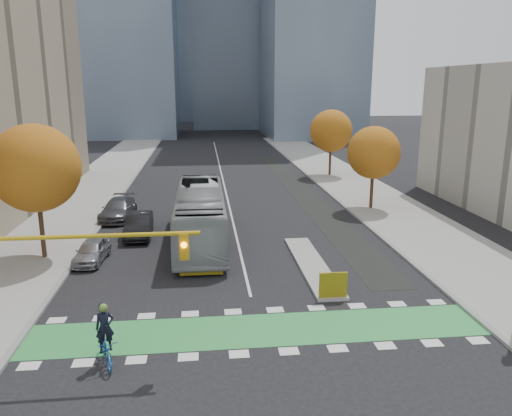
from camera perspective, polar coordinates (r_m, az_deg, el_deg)
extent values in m
plane|color=black|center=(21.02, 0.79, -15.67)|extent=(300.00, 300.00, 0.00)
cube|color=gray|center=(41.08, -21.88, -1.63)|extent=(7.00, 120.00, 0.15)
cube|color=gray|center=(42.54, 15.74, -0.63)|extent=(7.00, 120.00, 0.15)
cube|color=gray|center=(40.26, -17.09, -1.54)|extent=(0.30, 120.00, 0.16)
cube|color=gray|center=(41.37, 11.23, -0.77)|extent=(0.30, 120.00, 0.16)
cube|color=green|center=(22.33, 0.31, -13.76)|extent=(20.00, 3.00, 0.01)
cube|color=silver|center=(59.11, -3.94, 3.78)|extent=(0.15, 70.00, 0.01)
cube|color=black|center=(50.21, 5.13, 1.94)|extent=(2.50, 50.00, 0.01)
cube|color=gray|center=(29.70, 6.39, -6.46)|extent=(1.60, 10.00, 0.16)
cube|color=yellow|center=(25.10, 8.81, -8.69)|extent=(1.40, 0.12, 1.30)
cylinder|color=#332114|center=(32.61, -23.39, -1.00)|extent=(0.28, 0.28, 5.25)
sphere|color=#973C12|center=(32.03, -23.91, 4.19)|extent=(5.20, 5.20, 5.20)
cylinder|color=#332114|center=(43.36, 13.12, 2.78)|extent=(0.28, 0.28, 4.55)
sphere|color=#973C12|center=(42.95, 13.31, 6.19)|extent=(4.40, 4.40, 4.40)
cylinder|color=#332114|center=(58.59, 8.48, 5.99)|extent=(0.28, 0.28, 4.90)
sphere|color=#973C12|center=(58.28, 8.58, 8.72)|extent=(4.80, 4.80, 4.80)
cylinder|color=#BF9914|center=(18.90, -18.95, -3.08)|extent=(8.20, 0.16, 0.16)
cube|color=#BF9914|center=(18.58, -8.22, -4.35)|extent=(0.35, 0.28, 1.00)
sphere|color=orange|center=(18.38, -8.25, -4.23)|extent=(0.22, 0.22, 0.22)
imported|color=#1E508D|center=(20.55, -16.71, -15.27)|extent=(1.38, 2.26, 1.12)
imported|color=black|center=(20.11, -16.90, -12.90)|extent=(0.80, 0.65, 1.90)
sphere|color=#597F2D|center=(19.78, -17.07, -10.85)|extent=(0.32, 0.32, 0.32)
imported|color=#979C9E|center=(33.59, -6.38, -0.85)|extent=(3.18, 13.40, 3.73)
imported|color=#A8A8AD|center=(31.62, -18.27, -4.69)|extent=(1.91, 4.06, 1.34)
imported|color=black|center=(35.92, -13.25, -1.89)|extent=(1.90, 5.03, 1.64)
imported|color=#525258|center=(41.03, -15.49, -0.11)|extent=(2.62, 5.58, 1.57)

